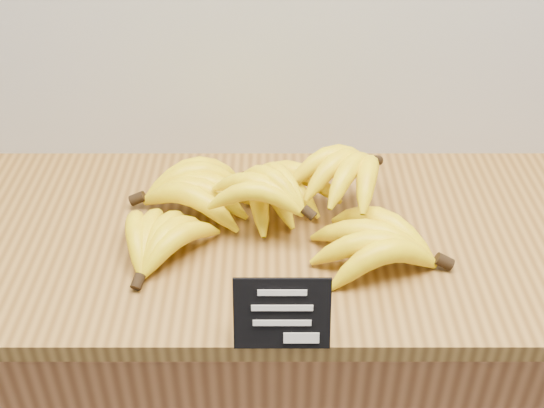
{
  "coord_description": "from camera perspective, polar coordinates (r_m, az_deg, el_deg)",
  "views": [
    {
      "loc": [
        -0.09,
        1.82,
        1.65
      ],
      "look_at": [
        -0.09,
        2.7,
        1.02
      ],
      "focal_mm": 45.0,
      "sensor_mm": 36.0,
      "label": 1
    }
  ],
  "objects": [
    {
      "name": "banana_pile",
      "position": [
        1.15,
        0.3,
        -0.11
      ],
      "size": [
        0.59,
        0.42,
        0.12
      ],
      "color": "#FFE80A",
      "rests_on": "counter_top"
    },
    {
      "name": "counter",
      "position": [
        1.52,
        -0.0,
        -16.55
      ],
      "size": [
        1.28,
        0.5,
        0.9
      ],
      "primitive_type": "cube",
      "color": "#A66435",
      "rests_on": "ground"
    },
    {
      "name": "counter_top",
      "position": [
        1.19,
        -0.0,
        -2.7
      ],
      "size": [
        1.35,
        0.54,
        0.03
      ],
      "primitive_type": "cube",
      "color": "olive",
      "rests_on": "counter"
    },
    {
      "name": "chalkboard_sign",
      "position": [
        0.95,
        0.85,
        -9.19
      ],
      "size": [
        0.13,
        0.04,
        0.1
      ],
      "primitive_type": "cube",
      "rotation": [
        -0.28,
        0.0,
        0.0
      ],
      "color": "black",
      "rests_on": "counter_top"
    }
  ]
}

